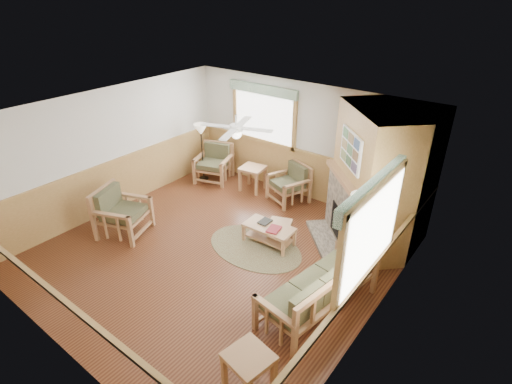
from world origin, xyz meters
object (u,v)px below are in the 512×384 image
Objects in this scene: armchair_left at (123,212)px; end_table_chairs at (253,178)px; armchair_back_right at (288,184)px; end_table_sofa at (249,372)px; sofa at (319,286)px; armchair_back_left at (214,163)px; footstool at (280,231)px; floor_lamp_right at (357,241)px; floor_lamp_left at (202,152)px; coffee_table at (269,235)px.

end_table_chairs is (0.90, 3.11, -0.19)m from armchair_left.
armchair_back_right reaches higher than end_table_sofa.
sofa is 3.39× the size of end_table_sofa.
armchair_back_left is (-4.47, 2.44, -0.01)m from sofa.
footstool is at bearing -119.06° from sofa.
armchair_back_right is at bearing 144.57° from floor_lamp_right.
floor_lamp_left is 5.07m from floor_lamp_right.
floor_lamp_right reaches higher than coffee_table.
end_table_sofa is (2.34, -4.43, -0.14)m from armchair_back_right.
floor_lamp_right is at bearing -4.83° from coffee_table.
armchair_back_left is 6.12m from end_table_sofa.
footstool is at bearing -37.97° from end_table_chairs.
end_table_chairs is (-0.99, -0.08, -0.13)m from armchair_back_right.
armchair_back_right is 2.44m from floor_lamp_left.
footstool is (-1.58, 2.98, -0.11)m from end_table_sofa.
end_table_sofa is at bearing -62.30° from armchair_back_left.
armchair_left is (-1.89, -3.19, 0.05)m from armchair_back_right.
floor_lamp_right is (0.14, 2.66, 0.56)m from end_table_sofa.
end_table_sofa is at bearing -61.03° from coffee_table.
armchair_back_right is at bearing 8.90° from floor_lamp_left.
floor_lamp_right reaches higher than armchair_left.
floor_lamp_right is (3.48, -1.69, 0.55)m from end_table_chairs.
coffee_table is at bearing -110.25° from footstool.
end_table_sofa reaches higher than footstool.
footstool is at bearing -40.68° from armchair_back_right.
armchair_back_left reaches higher than coffee_table.
floor_lamp_right reaches higher than footstool.
sofa is 2.07× the size of armchair_left.
end_table_sofa is at bearing 9.43° from sofa.
end_table_sofa is at bearing -127.68° from armchair_left.
floor_lamp_right is at bearing -15.93° from floor_lamp_left.
floor_lamp_left is at bearing -11.21° from armchair_left.
end_table_chairs reaches higher than coffee_table.
footstool is (2.64, 1.74, -0.30)m from armchair_left.
sofa is 2.03m from footstool.
floor_lamp_left is at bearing 161.20° from footstool.
footstool is 0.26× the size of floor_lamp_right.
armchair_left reaches higher than sofa.
end_table_sofa is at bearing -62.03° from footstool.
sofa reaches higher than footstool.
armchair_back_left is 1.54× the size of end_table_sofa.
floor_lamp_left is (-0.26, -0.12, 0.29)m from armchair_back_left.
armchair_back_right is (-2.33, 2.69, -0.03)m from sofa.
armchair_left is (-4.22, -0.50, 0.02)m from sofa.
sofa reaches higher than armchair_back_right.
floor_lamp_right is (2.48, -1.77, 0.42)m from armchair_back_right.
armchair_back_right is 5.01m from end_table_sofa.
coffee_table is 2.32m from end_table_chairs.
end_table_chairs is at bearing -153.69° from armchair_back_right.
armchair_back_right reaches higher than end_table_chairs.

